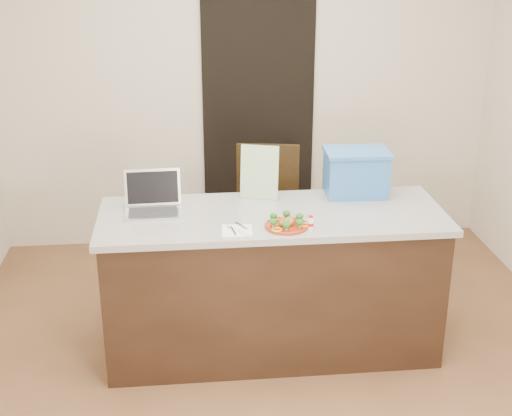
{
  "coord_description": "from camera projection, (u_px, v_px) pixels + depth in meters",
  "views": [
    {
      "loc": [
        -0.5,
        -3.64,
        2.49
      ],
      "look_at": [
        -0.1,
        0.2,
        0.98
      ],
      "focal_mm": 50.0,
      "sensor_mm": 36.0,
      "label": 1
    }
  ],
  "objects": [
    {
      "name": "ground",
      "position": [
        276.0,
        369.0,
        4.33
      ],
      "size": [
        4.0,
        4.0,
        0.0
      ],
      "primitive_type": "plane",
      "color": "brown",
      "rests_on": "ground"
    },
    {
      "name": "island",
      "position": [
        272.0,
        282.0,
        4.4
      ],
      "size": [
        2.06,
        0.76,
        0.92
      ],
      "color": "black",
      "rests_on": "ground"
    },
    {
      "name": "pepper_rings",
      "position": [
        286.0,
        224.0,
        4.02
      ],
      "size": [
        0.22,
        0.22,
        0.01
      ],
      "color": "gold",
      "rests_on": "plate"
    },
    {
      "name": "doorway",
      "position": [
        258.0,
        125.0,
        5.81
      ],
      "size": [
        0.9,
        0.02,
        2.0
      ],
      "primitive_type": "cube",
      "color": "black",
      "rests_on": "ground"
    },
    {
      "name": "napkin",
      "position": [
        237.0,
        231.0,
        3.97
      ],
      "size": [
        0.18,
        0.18,
        0.01
      ],
      "primitive_type": "cube",
      "rotation": [
        0.0,
        0.0,
        -0.07
      ],
      "color": "white",
      "rests_on": "island"
    },
    {
      "name": "fork",
      "position": [
        233.0,
        229.0,
        3.98
      ],
      "size": [
        0.03,
        0.14,
        0.0
      ],
      "rotation": [
        0.0,
        0.0,
        0.16
      ],
      "color": "silver",
      "rests_on": "napkin"
    },
    {
      "name": "blue_box",
      "position": [
        356.0,
        172.0,
        4.48
      ],
      "size": [
        0.41,
        0.3,
        0.29
      ],
      "rotation": [
        0.0,
        0.0,
        -0.03
      ],
      "color": "#2F67AD",
      "rests_on": "island"
    },
    {
      "name": "leaflet",
      "position": [
        259.0,
        172.0,
        4.41
      ],
      "size": [
        0.24,
        0.12,
        0.34
      ],
      "primitive_type": "cube",
      "rotation": [
        -0.14,
        0.0,
        -0.29
      ],
      "color": "silver",
      "rests_on": "island"
    },
    {
      "name": "meatballs",
      "position": [
        287.0,
        222.0,
        4.02
      ],
      "size": [
        0.1,
        0.1,
        0.04
      ],
      "color": "olive",
      "rests_on": "plate"
    },
    {
      "name": "knife",
      "position": [
        243.0,
        231.0,
        3.96
      ],
      "size": [
        0.07,
        0.2,
        0.01
      ],
      "rotation": [
        0.0,
        0.0,
        0.52
      ],
      "color": "silver",
      "rests_on": "napkin"
    },
    {
      "name": "room_shell",
      "position": [
        279.0,
        107.0,
        3.74
      ],
      "size": [
        4.0,
        4.0,
        4.0
      ],
      "color": "white",
      "rests_on": "ground"
    },
    {
      "name": "chair",
      "position": [
        269.0,
        208.0,
        5.22
      ],
      "size": [
        0.53,
        0.54,
        1.04
      ],
      "rotation": [
        0.0,
        0.0,
        -0.18
      ],
      "color": "black",
      "rests_on": "ground"
    },
    {
      "name": "plate",
      "position": [
        286.0,
        226.0,
        4.03
      ],
      "size": [
        0.25,
        0.25,
        0.02
      ],
      "rotation": [
        0.0,
        0.0,
        0.39
      ],
      "color": "maroon",
      "rests_on": "island"
    },
    {
      "name": "laptop",
      "position": [
        153.0,
        200.0,
        4.25
      ],
      "size": [
        0.34,
        0.27,
        0.24
      ],
      "rotation": [
        0.0,
        0.0,
        0.03
      ],
      "color": "silver",
      "rests_on": "island"
    },
    {
      "name": "yogurt_bottle",
      "position": [
        311.0,
        223.0,
        4.0
      ],
      "size": [
        0.04,
        0.04,
        0.08
      ],
      "rotation": [
        0.0,
        0.0,
        0.27
      ],
      "color": "white",
      "rests_on": "island"
    },
    {
      "name": "broccoli",
      "position": [
        287.0,
        219.0,
        4.01
      ],
      "size": [
        0.2,
        0.21,
        0.04
      ],
      "color": "#164913",
      "rests_on": "plate"
    }
  ]
}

